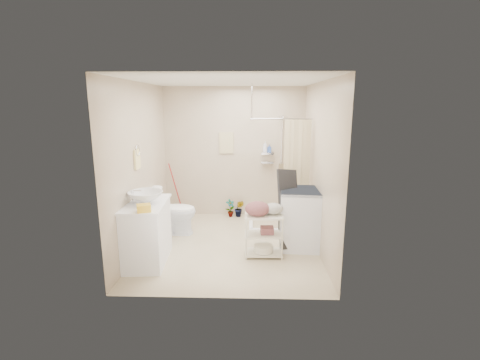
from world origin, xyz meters
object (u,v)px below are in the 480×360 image
(toilet, at_px, (173,211))
(washing_machine, at_px, (300,218))
(vanity, at_px, (147,232))
(laundry_rack, at_px, (264,231))

(toilet, bearing_deg, washing_machine, -102.65)
(vanity, distance_m, toilet, 1.14)
(washing_machine, bearing_deg, vanity, -161.17)
(washing_machine, xyz_separation_m, laundry_rack, (-0.60, -0.38, -0.08))
(vanity, relative_size, washing_machine, 1.07)
(washing_machine, height_order, laundry_rack, washing_machine)
(vanity, height_order, washing_machine, washing_machine)
(washing_machine, bearing_deg, laundry_rack, -143.97)
(vanity, relative_size, laundry_rack, 1.30)
(toilet, height_order, laundry_rack, toilet)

